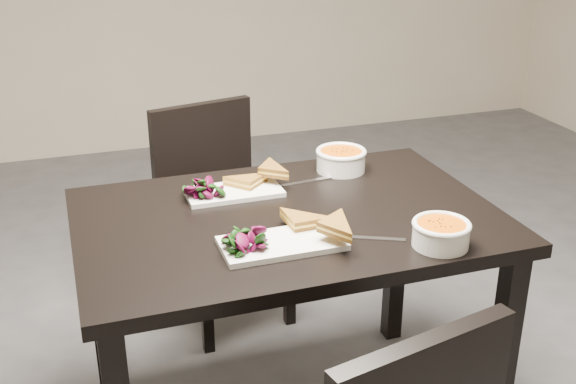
{
  "coord_description": "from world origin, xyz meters",
  "views": [
    {
      "loc": [
        -1.03,
        -2.1,
        1.6
      ],
      "look_at": [
        -0.45,
        -0.36,
        0.82
      ],
      "focal_mm": 43.89,
      "sensor_mm": 36.0,
      "label": 1
    }
  ],
  "objects_px": {
    "soup_bowl_near": "(441,232)",
    "plate_far": "(234,192)",
    "plate_near": "(282,243)",
    "table": "(288,245)",
    "chair_far": "(216,200)",
    "soup_bowl_far": "(341,159)"
  },
  "relations": [
    {
      "from": "soup_bowl_near",
      "to": "plate_far",
      "type": "xyz_separation_m",
      "value": [
        -0.42,
        0.5,
        -0.03
      ]
    },
    {
      "from": "plate_near",
      "to": "plate_far",
      "type": "distance_m",
      "value": 0.38
    },
    {
      "from": "table",
      "to": "chair_far",
      "type": "height_order",
      "value": "chair_far"
    },
    {
      "from": "chair_far",
      "to": "plate_far",
      "type": "bearing_deg",
      "value": -109.8
    },
    {
      "from": "table",
      "to": "soup_bowl_near",
      "type": "distance_m",
      "value": 0.46
    },
    {
      "from": "chair_far",
      "to": "plate_far",
      "type": "distance_m",
      "value": 0.63
    },
    {
      "from": "plate_far",
      "to": "table",
      "type": "bearing_deg",
      "value": -60.32
    },
    {
      "from": "plate_near",
      "to": "soup_bowl_near",
      "type": "bearing_deg",
      "value": -18.19
    },
    {
      "from": "soup_bowl_far",
      "to": "plate_near",
      "type": "bearing_deg",
      "value": -127.94
    },
    {
      "from": "table",
      "to": "soup_bowl_far",
      "type": "bearing_deg",
      "value": 44.6
    },
    {
      "from": "chair_far",
      "to": "plate_far",
      "type": "height_order",
      "value": "chair_far"
    },
    {
      "from": "table",
      "to": "soup_bowl_far",
      "type": "height_order",
      "value": "soup_bowl_far"
    },
    {
      "from": "plate_far",
      "to": "soup_bowl_far",
      "type": "height_order",
      "value": "soup_bowl_far"
    },
    {
      "from": "soup_bowl_near",
      "to": "plate_near",
      "type": "bearing_deg",
      "value": 161.81
    },
    {
      "from": "plate_far",
      "to": "soup_bowl_far",
      "type": "relative_size",
      "value": 1.74
    },
    {
      "from": "table",
      "to": "chair_far",
      "type": "distance_m",
      "value": 0.78
    },
    {
      "from": "chair_far",
      "to": "table",
      "type": "bearing_deg",
      "value": -99.79
    },
    {
      "from": "plate_near",
      "to": "plate_far",
      "type": "xyz_separation_m",
      "value": [
        -0.03,
        0.37,
        -0.0
      ]
    },
    {
      "from": "chair_far",
      "to": "soup_bowl_near",
      "type": "relative_size",
      "value": 5.54
    },
    {
      "from": "table",
      "to": "plate_near",
      "type": "distance_m",
      "value": 0.22
    },
    {
      "from": "chair_far",
      "to": "soup_bowl_near",
      "type": "distance_m",
      "value": 1.17
    },
    {
      "from": "chair_far",
      "to": "soup_bowl_far",
      "type": "xyz_separation_m",
      "value": [
        0.32,
        -0.49,
        0.31
      ]
    }
  ]
}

